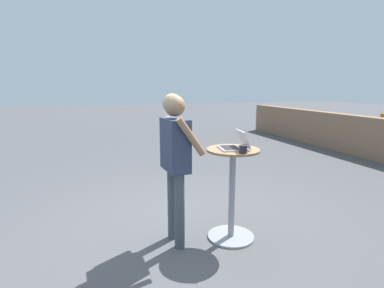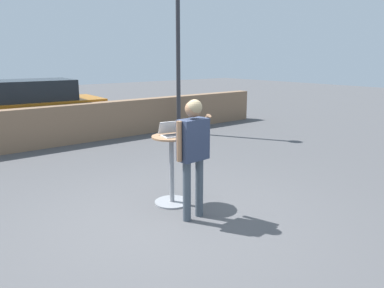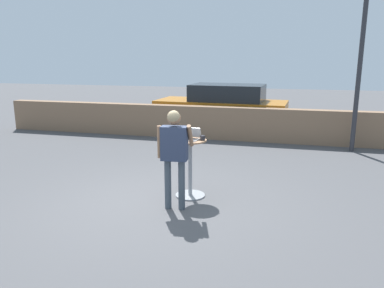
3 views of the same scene
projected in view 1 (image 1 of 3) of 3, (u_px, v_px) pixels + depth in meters
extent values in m
plane|color=#4C4C4F|center=(178.00, 227.00, 3.71)|extent=(50.00, 50.00, 0.00)
cylinder|color=gray|center=(231.00, 236.00, 3.46)|extent=(0.53, 0.53, 0.03)
cylinder|color=gray|center=(232.00, 194.00, 3.37)|extent=(0.07, 0.07, 1.00)
cylinder|color=#8C6647|center=(233.00, 150.00, 3.27)|extent=(0.58, 0.58, 0.02)
cube|color=silver|center=(230.00, 148.00, 3.25)|extent=(0.33, 0.27, 0.02)
cube|color=black|center=(230.00, 147.00, 3.25)|extent=(0.29, 0.22, 0.00)
cube|color=silver|center=(243.00, 139.00, 3.26)|extent=(0.31, 0.13, 0.19)
cube|color=white|center=(243.00, 139.00, 3.25)|extent=(0.28, 0.12, 0.17)
cylinder|color=#232328|center=(243.00, 149.00, 3.05)|extent=(0.08, 0.08, 0.08)
torus|color=#232328|center=(246.00, 150.00, 3.00)|extent=(0.04, 0.01, 0.04)
cylinder|color=#424C56|center=(172.00, 203.00, 3.39)|extent=(0.11, 0.11, 0.84)
cylinder|color=#424C56|center=(179.00, 211.00, 3.18)|extent=(0.11, 0.11, 0.84)
cube|color=#2D3851|center=(175.00, 145.00, 3.15)|extent=(0.43, 0.24, 0.55)
sphere|color=#936B4C|center=(175.00, 106.00, 3.07)|extent=(0.22, 0.22, 0.22)
sphere|color=#9E8966|center=(172.00, 103.00, 3.06)|extent=(0.20, 0.20, 0.20)
cylinder|color=#936B4C|center=(168.00, 140.00, 3.37)|extent=(0.07, 0.07, 0.53)
cylinder|color=#936B4C|center=(191.00, 137.00, 2.93)|extent=(0.09, 0.32, 0.41)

